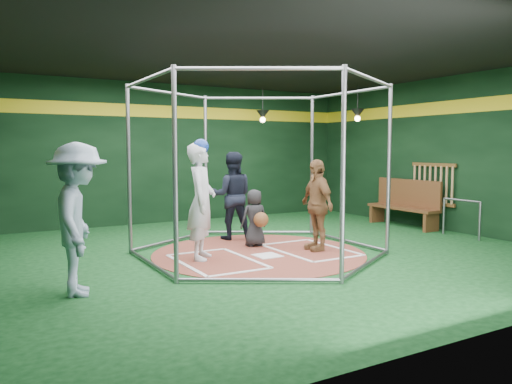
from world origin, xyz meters
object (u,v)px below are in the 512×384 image
dugout_bench (405,203)px  batter_figure (201,200)px  visitor_leopard (317,205)px  umpire (232,196)px

dugout_bench → batter_figure: bearing=-171.1°
visitor_leopard → umpire: bearing=-148.6°
batter_figure → umpire: batter_figure is taller
batter_figure → visitor_leopard: batter_figure is taller
visitor_leopard → dugout_bench: 3.80m
batter_figure → visitor_leopard: size_ratio=1.21×
umpire → dugout_bench: bearing=-162.1°
batter_figure → umpire: (1.31, 1.43, -0.10)m
batter_figure → visitor_leopard: bearing=-9.4°
batter_figure → umpire: bearing=47.6°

